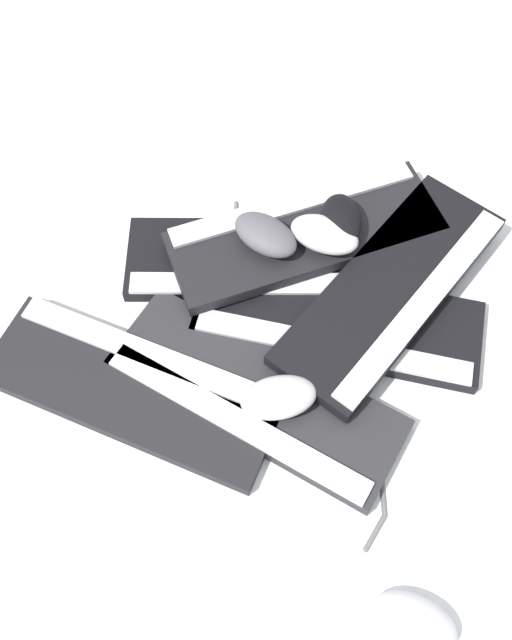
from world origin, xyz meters
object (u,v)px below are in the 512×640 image
object	(u,v)px
mouse_4	(279,397)
keyboard_3	(255,395)
keyboard_5	(392,289)
mouse_2	(324,234)
keyboard_1	(262,261)
mouse_5	(414,621)
keyboard_4	(305,233)
mouse_0	(340,222)
mouse_3	(266,235)
keyboard_2	(133,388)
keyboard_0	(338,321)
mouse_1	(381,198)

from	to	relation	value
mouse_4	keyboard_3	bearing A→B (deg)	-40.66
keyboard_5	mouse_2	size ratio (longest dim) A/B	3.87
keyboard_1	mouse_5	bearing A→B (deg)	-79.46
keyboard_4	mouse_2	xyz separation A→B (m)	(0.02, -0.03, 0.04)
keyboard_4	mouse_0	bearing A→B (deg)	-14.47
keyboard_1	mouse_0	size ratio (longest dim) A/B	4.16
keyboard_4	mouse_3	xyz separation A→B (m)	(-0.07, -0.02, 0.04)
keyboard_3	keyboard_4	bearing A→B (deg)	65.06
keyboard_2	keyboard_3	bearing A→B (deg)	-12.16
mouse_0	keyboard_5	bearing A→B (deg)	39.53
keyboard_4	keyboard_0	bearing A→B (deg)	-80.19
keyboard_3	mouse_1	size ratio (longest dim) A/B	3.97
mouse_1	keyboard_3	bearing A→B (deg)	22.70
keyboard_2	keyboard_5	xyz separation A→B (m)	(0.41, 0.09, 0.03)
mouse_2	keyboard_3	bearing A→B (deg)	-91.14
keyboard_0	mouse_2	distance (m)	0.14
keyboard_1	keyboard_2	xyz separation A→B (m)	(-0.22, -0.20, 0.00)
keyboard_3	keyboard_4	distance (m)	0.28
keyboard_5	mouse_1	bearing A→B (deg)	80.60
mouse_0	mouse_5	size ratio (longest dim) A/B	1.00
mouse_0	mouse_1	xyz separation A→B (m)	(0.09, 0.08, -0.06)
mouse_1	keyboard_1	bearing A→B (deg)	-5.24
mouse_3	mouse_5	world-z (taller)	mouse_3
keyboard_4	keyboard_5	distance (m)	0.17
keyboard_3	mouse_2	distance (m)	0.27
keyboard_5	keyboard_1	bearing A→B (deg)	151.56
keyboard_0	mouse_3	xyz separation A→B (m)	(-0.09, 0.13, 0.07)
mouse_1	mouse_5	bearing A→B (deg)	52.13
keyboard_4	mouse_0	distance (m)	0.06
mouse_5	mouse_0	bearing A→B (deg)	119.19
keyboard_3	mouse_5	xyz separation A→B (m)	(0.15, -0.33, 0.01)
keyboard_0	keyboard_4	distance (m)	0.16
keyboard_1	keyboard_4	xyz separation A→B (m)	(0.07, 0.02, 0.03)
keyboard_0	mouse_1	size ratio (longest dim) A/B	4.22
mouse_1	mouse_2	world-z (taller)	mouse_2
mouse_0	mouse_5	bearing A→B (deg)	8.26
mouse_2	mouse_4	size ratio (longest dim) A/B	1.00
keyboard_3	mouse_4	size ratio (longest dim) A/B	3.97
mouse_4	mouse_5	xyz separation A→B (m)	(0.12, -0.31, -0.03)
keyboard_0	mouse_3	distance (m)	0.17
keyboard_2	mouse_1	bearing A→B (deg)	33.01
keyboard_3	keyboard_1	bearing A→B (deg)	78.77
keyboard_0	mouse_2	bearing A→B (deg)	91.51
mouse_2	mouse_3	distance (m)	0.09
mouse_2	keyboard_0	bearing A→B (deg)	-57.16
keyboard_1	keyboard_3	size ratio (longest dim) A/B	1.05
keyboard_0	keyboard_2	size ratio (longest dim) A/B	1.02
mouse_1	mouse_4	world-z (taller)	mouse_4
mouse_2	mouse_4	xyz separation A→B (m)	(-0.11, -0.25, -0.03)
keyboard_1	mouse_3	distance (m)	0.07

